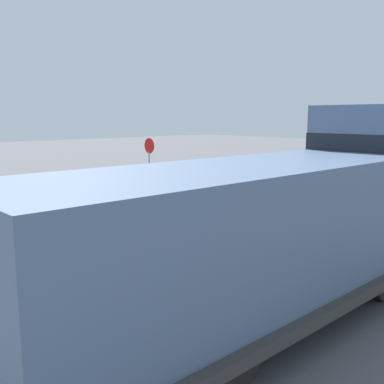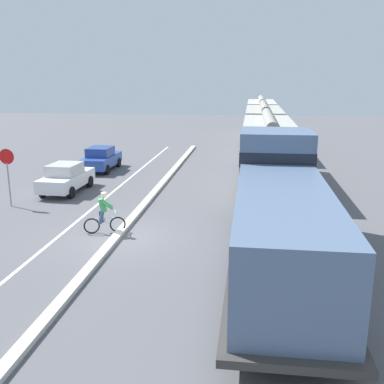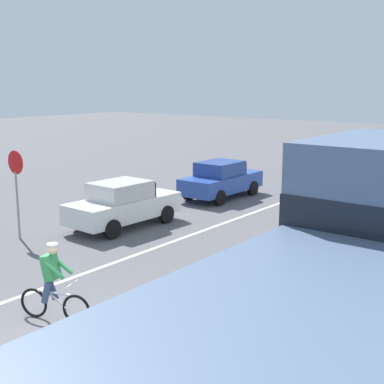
% 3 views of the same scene
% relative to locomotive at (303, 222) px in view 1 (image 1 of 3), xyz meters
% --- Properties ---
extents(ground_plane, '(120.00, 120.00, 0.00)m').
position_rel_locomotive_xyz_m(ground_plane, '(-6.18, 2.05, -1.80)').
color(ground_plane, '#56565B').
extents(median_curb, '(0.36, 36.00, 0.16)m').
position_rel_locomotive_xyz_m(median_curb, '(-6.18, 8.05, -1.72)').
color(median_curb, beige).
rests_on(median_curb, ground).
extents(lane_stripe, '(0.14, 36.00, 0.01)m').
position_rel_locomotive_xyz_m(lane_stripe, '(-8.58, 8.05, -1.79)').
color(lane_stripe, silver).
rests_on(lane_stripe, ground).
extents(locomotive, '(3.10, 11.61, 4.20)m').
position_rel_locomotive_xyz_m(locomotive, '(0.00, 0.00, 0.00)').
color(locomotive, slate).
rests_on(locomotive, ground).
extents(parked_car_white, '(1.94, 4.25, 1.62)m').
position_rel_locomotive_xyz_m(parked_car_white, '(-11.12, 8.83, -0.98)').
color(parked_car_white, silver).
rests_on(parked_car_white, ground).
extents(parked_car_blue, '(1.84, 4.20, 1.62)m').
position_rel_locomotive_xyz_m(parked_car_blue, '(-11.15, 14.89, -0.98)').
color(parked_car_blue, '#28479E').
rests_on(parked_car_blue, ground).
extents(cyclist, '(1.64, 0.67, 1.71)m').
position_rel_locomotive_xyz_m(cyclist, '(-6.87, 2.49, -0.98)').
color(cyclist, black).
rests_on(cyclist, ground).
extents(stop_sign, '(0.76, 0.08, 2.88)m').
position_rel_locomotive_xyz_m(stop_sign, '(-12.73, 5.70, 0.23)').
color(stop_sign, gray).
rests_on(stop_sign, ground).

